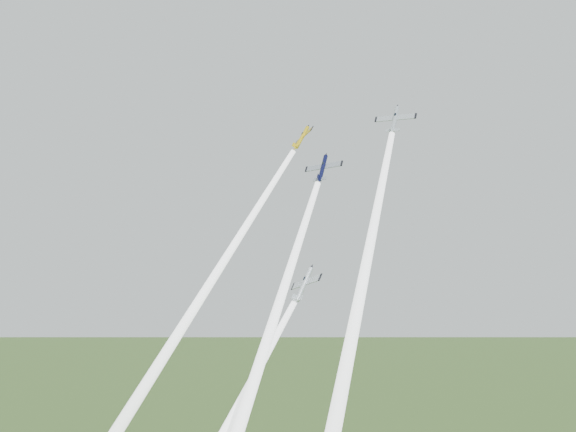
{
  "coord_description": "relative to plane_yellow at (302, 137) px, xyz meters",
  "views": [
    {
      "loc": [
        72.29,
        -93.61,
        82.26
      ],
      "look_at": [
        0.0,
        -6.0,
        92.0
      ],
      "focal_mm": 45.0,
      "sensor_mm": 36.0,
      "label": 1
    }
  ],
  "objects": [
    {
      "name": "smoke_trail_navy",
      "position": [
        16.6,
        -32.23,
        -41.01
      ],
      "size": [
        9.95,
        41.92,
        61.8
      ],
      "primitive_type": null,
      "rotation": [
        -0.59,
        0.0,
        0.18
      ],
      "color": "white"
    },
    {
      "name": "smoke_trail_silver_right",
      "position": [
        27.32,
        -23.86,
        -31.62
      ],
      "size": [
        12.95,
        39.13,
        58.44
      ],
      "primitive_type": null,
      "rotation": [
        -0.59,
        0.0,
        0.27
      ],
      "color": "white"
    },
    {
      "name": "smoke_trail_yellow",
      "position": [
        -8.46,
        -19.26,
        -31.65
      ],
      "size": [
        18.46,
        38.04,
        59.27
      ],
      "primitive_type": null,
      "rotation": [
        -0.59,
        0.0,
        -0.41
      ],
      "color": "white"
    },
    {
      "name": "plane_silver_right",
      "position": [
        21.78,
        -3.85,
        -0.4
      ],
      "size": [
        7.75,
        6.25,
        6.2
      ],
      "primitive_type": null,
      "rotation": [
        0.98,
        0.0,
        0.27
      ],
      "color": "silver"
    },
    {
      "name": "plane_navy",
      "position": [
        12.64,
        -10.71,
        -8.1
      ],
      "size": [
        7.59,
        5.5,
        6.46
      ],
      "primitive_type": null,
      "rotation": [
        0.98,
        -0.07,
        0.18
      ],
      "color": "black"
    },
    {
      "name": "plane_yellow",
      "position": [
        0.0,
        0.0,
        0.0
      ],
      "size": [
        6.6,
        7.25,
        7.58
      ],
      "primitive_type": null,
      "rotation": [
        0.98,
        -0.26,
        -0.41
      ],
      "color": "gold"
    },
    {
      "name": "plane_silver_low",
      "position": [
        12.39,
        -15.23,
        -26.38
      ],
      "size": [
        7.54,
        7.37,
        8.25
      ],
      "primitive_type": null,
      "rotation": [
        0.98,
        -0.2,
        -0.29
      ],
      "color": "silver"
    }
  ]
}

